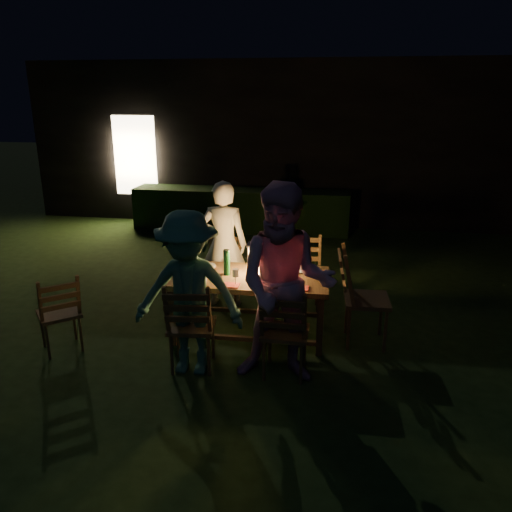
% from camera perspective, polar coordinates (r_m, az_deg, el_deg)
% --- Properties ---
extents(garden_envelope, '(40.00, 40.00, 3.20)m').
position_cam_1_polar(garden_envelope, '(11.93, 2.88, 13.29)').
color(garden_envelope, black).
rests_on(garden_envelope, ground).
extents(dining_table, '(1.71, 0.89, 0.70)m').
position_cam_1_polar(dining_table, '(5.39, -0.71, -2.96)').
color(dining_table, '#432F16').
rests_on(dining_table, ground).
extents(chair_near_left, '(0.49, 0.52, 0.97)m').
position_cam_1_polar(chair_near_left, '(4.93, -7.30, -9.57)').
color(chair_near_left, '#432F16').
rests_on(chair_near_left, ground).
extents(chair_near_right, '(0.44, 0.47, 0.96)m').
position_cam_1_polar(chair_near_right, '(4.79, 3.29, -10.36)').
color(chair_near_right, '#432F16').
rests_on(chair_near_right, ground).
extents(chair_far_left, '(0.44, 0.47, 0.92)m').
position_cam_1_polar(chair_far_left, '(6.30, -3.71, -3.28)').
color(chair_far_left, '#432F16').
rests_on(chair_far_left, ground).
extents(chair_far_right, '(0.46, 0.49, 0.95)m').
position_cam_1_polar(chair_far_right, '(6.18, 5.43, -3.67)').
color(chair_far_right, '#432F16').
rests_on(chair_far_right, ground).
extents(chair_end, '(0.54, 0.51, 1.09)m').
position_cam_1_polar(chair_end, '(5.47, 12.20, -6.52)').
color(chair_end, '#432F16').
rests_on(chair_end, ground).
extents(chair_spare, '(0.58, 0.58, 0.89)m').
position_cam_1_polar(chair_spare, '(5.59, -21.39, -7.51)').
color(chair_spare, '#432F16').
rests_on(chair_spare, ground).
extents(person_house_side, '(0.59, 0.40, 1.59)m').
position_cam_1_polar(person_house_side, '(6.18, -3.70, 1.35)').
color(person_house_side, white).
rests_on(person_house_side, ground).
extents(person_opp_right, '(0.92, 0.73, 1.86)m').
position_cam_1_polar(person_opp_right, '(4.47, 3.40, -3.40)').
color(person_opp_right, '#CE8EA9').
rests_on(person_opp_right, ground).
extents(person_opp_left, '(1.04, 0.62, 1.59)m').
position_cam_1_polar(person_opp_left, '(4.67, -7.73, -4.37)').
color(person_opp_left, '#376F57').
rests_on(person_opp_left, ground).
extents(lantern, '(0.16, 0.16, 0.35)m').
position_cam_1_polar(lantern, '(5.35, -0.11, -0.53)').
color(lantern, white).
rests_on(lantern, dining_table).
extents(plate_far_left, '(0.25, 0.25, 0.01)m').
position_cam_1_polar(plate_far_left, '(5.67, -5.89, -1.15)').
color(plate_far_left, white).
rests_on(plate_far_left, dining_table).
extents(plate_near_left, '(0.25, 0.25, 0.01)m').
position_cam_1_polar(plate_near_left, '(5.27, -7.01, -2.71)').
color(plate_near_left, white).
rests_on(plate_near_left, dining_table).
extents(plate_far_right, '(0.25, 0.25, 0.01)m').
position_cam_1_polar(plate_far_right, '(5.52, 4.25, -1.63)').
color(plate_far_right, white).
rests_on(plate_far_right, dining_table).
extents(plate_near_right, '(0.25, 0.25, 0.01)m').
position_cam_1_polar(plate_near_right, '(5.11, 3.91, -3.27)').
color(plate_near_right, white).
rests_on(plate_near_right, dining_table).
extents(wineglass_a, '(0.06, 0.06, 0.18)m').
position_cam_1_polar(wineglass_a, '(5.64, -3.31, -0.30)').
color(wineglass_a, '#59070F').
rests_on(wineglass_a, dining_table).
extents(wineglass_b, '(0.06, 0.06, 0.18)m').
position_cam_1_polar(wineglass_b, '(5.37, -8.53, -1.43)').
color(wineglass_b, '#59070F').
rests_on(wineglass_b, dining_table).
extents(wineglass_c, '(0.06, 0.06, 0.18)m').
position_cam_1_polar(wineglass_c, '(5.04, 2.18, -2.59)').
color(wineglass_c, '#59070F').
rests_on(wineglass_c, dining_table).
extents(wineglass_d, '(0.06, 0.06, 0.18)m').
position_cam_1_polar(wineglass_d, '(5.45, 6.02, -1.05)').
color(wineglass_d, '#59070F').
rests_on(wineglass_d, dining_table).
extents(wineglass_e, '(0.06, 0.06, 0.18)m').
position_cam_1_polar(wineglass_e, '(5.07, -2.35, -2.44)').
color(wineglass_e, silver).
rests_on(wineglass_e, dining_table).
extents(bottle_table, '(0.07, 0.07, 0.28)m').
position_cam_1_polar(bottle_table, '(5.36, -3.37, -0.73)').
color(bottle_table, '#0F471E').
rests_on(bottle_table, dining_table).
extents(napkin_left, '(0.18, 0.14, 0.01)m').
position_cam_1_polar(napkin_left, '(5.09, -2.93, -3.36)').
color(napkin_left, red).
rests_on(napkin_left, dining_table).
extents(napkin_right, '(0.18, 0.14, 0.01)m').
position_cam_1_polar(napkin_right, '(5.03, 4.98, -3.67)').
color(napkin_right, red).
rests_on(napkin_right, dining_table).
extents(phone, '(0.14, 0.07, 0.01)m').
position_cam_1_polar(phone, '(5.21, -7.98, -3.01)').
color(phone, black).
rests_on(phone, dining_table).
extents(side_table, '(0.55, 0.55, 0.74)m').
position_cam_1_polar(side_table, '(8.40, 3.16, 4.84)').
color(side_table, '#8E6A47').
rests_on(side_table, ground).
extents(ice_bucket, '(0.30, 0.30, 0.22)m').
position_cam_1_polar(ice_bucket, '(8.36, 3.18, 6.16)').
color(ice_bucket, '#A5A8AD').
rests_on(ice_bucket, side_table).
extents(bottle_bucket_a, '(0.07, 0.07, 0.32)m').
position_cam_1_polar(bottle_bucket_a, '(8.31, 2.81, 6.45)').
color(bottle_bucket_a, '#0F471E').
rests_on(bottle_bucket_a, side_table).
extents(bottle_bucket_b, '(0.07, 0.07, 0.32)m').
position_cam_1_polar(bottle_bucket_b, '(8.38, 3.56, 6.53)').
color(bottle_bucket_b, '#0F471E').
rests_on(bottle_bucket_b, side_table).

